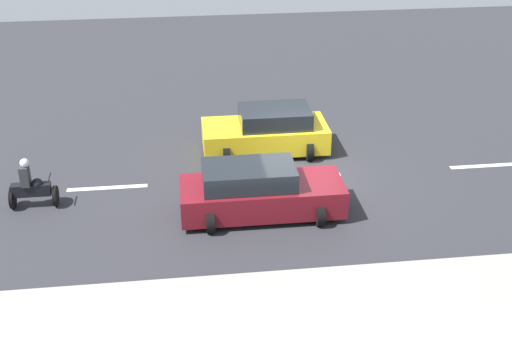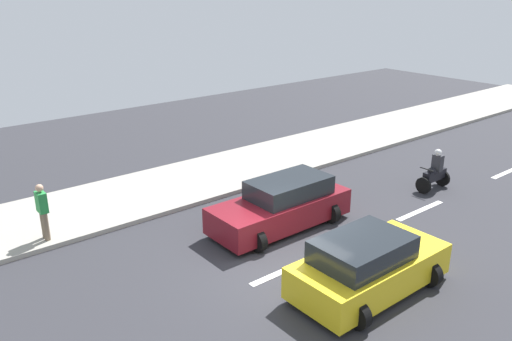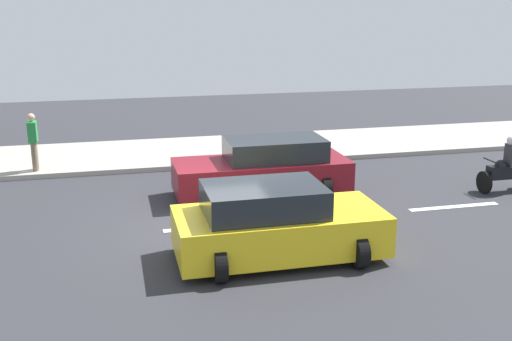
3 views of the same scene
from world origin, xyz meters
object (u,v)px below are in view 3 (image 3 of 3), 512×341
(pedestrian_near_signal, at_px, (33,140))
(car_maroon, at_px, (264,169))
(motorcycle, at_px, (507,168))
(car_yellow_cab, at_px, (276,224))

(pedestrian_near_signal, bearing_deg, car_maroon, -119.66)
(motorcycle, xyz_separation_m, pedestrian_near_signal, (4.65, 12.42, 0.42))
(car_maroon, relative_size, motorcycle, 2.96)
(car_maroon, distance_m, motorcycle, 6.47)
(motorcycle, bearing_deg, pedestrian_near_signal, 69.49)
(car_maroon, height_order, motorcycle, motorcycle)
(car_yellow_cab, xyz_separation_m, motorcycle, (2.81, -7.15, -0.07))
(car_maroon, bearing_deg, car_yellow_cab, 168.89)
(car_maroon, relative_size, car_yellow_cab, 1.10)
(car_maroon, xyz_separation_m, pedestrian_near_signal, (3.45, 6.06, 0.35))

